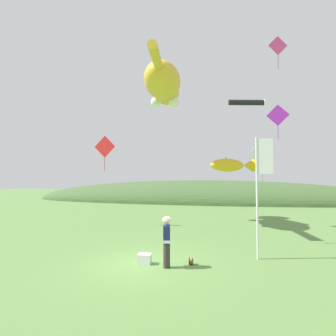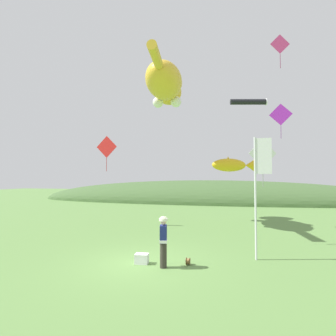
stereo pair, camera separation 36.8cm
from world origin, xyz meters
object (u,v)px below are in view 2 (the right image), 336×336
Objects in this scene: kite_spool at (188,261)px; picnic_cooler at (142,259)px; kite_fish_windsock at (234,165)px; kite_diamond_white at (263,154)px; festival_attendant at (163,240)px; kite_giant_cat at (165,85)px; kite_tube_streamer at (249,102)px; festival_banner_pole at (259,179)px; kite_diamond_pink at (280,44)px; kite_diamond_red at (107,147)px; kite_diamond_violet at (281,115)px.

picnic_cooler is (-1.68, -0.28, 0.05)m from kite_spool.
kite_diamond_white is at bearing -74.27° from kite_fish_windsock.
festival_attendant is at bearing -105.88° from kite_fish_windsock.
kite_giant_cat is (-2.15, 8.69, 8.82)m from festival_attendant.
kite_tube_streamer is 1.03× the size of kite_diamond_white.
kite_giant_cat is (-5.56, 6.98, 6.65)m from festival_banner_pole.
kite_diamond_pink is 7.99m from kite_diamond_white.
kite_fish_windsock is 1.37× the size of kite_diamond_red.
festival_attendant is 9.72m from kite_fish_windsock.
festival_banner_pole is 0.55× the size of kite_giant_cat.
kite_diamond_red is 1.13× the size of kite_diamond_pink.
kite_tube_streamer reaches higher than picnic_cooler.
kite_diamond_pink is at bearing 55.75° from festival_attendant.
kite_giant_cat is at bearing -177.90° from kite_fish_windsock.
kite_diamond_pink is at bearing -21.54° from kite_tube_streamer.
kite_spool is 10.57m from kite_diamond_red.
kite_diamond_violet is (2.14, 1.35, -0.64)m from kite_tube_streamer.
kite_giant_cat is 7.67m from kite_diamond_pink.
kite_diamond_pink is (6.20, 7.57, 11.14)m from picnic_cooler.
kite_giant_cat is at bearing 103.89° from festival_attendant.
festival_banner_pole is 2.07× the size of kite_diamond_white.
festival_attendant is at bearing -14.62° from picnic_cooler.
kite_diamond_white is (3.03, 3.73, 4.20)m from kite_spool.
picnic_cooler is 0.22× the size of kite_diamond_violet.
kite_spool is 11.62m from kite_tube_streamer.
kite_diamond_violet is (4.84, 9.35, 7.33)m from kite_spool.
kite_fish_windsock is at bearing 2.10° from kite_giant_cat.
kite_giant_cat is 6.04m from kite_diamond_red.
festival_attendant is 0.75× the size of kite_diamond_red.
kite_diamond_pink reaches higher than kite_spool.
kite_tube_streamer is 2.61m from kite_diamond_violet.
kite_tube_streamer reaches higher than kite_diamond_white.
kite_tube_streamer reaches higher than festival_banner_pole.
kite_tube_streamer is 9.83m from kite_diamond_red.
festival_banner_pole reaches higher than picnic_cooler.
picnic_cooler is 10.05m from kite_fish_windsock.
kite_tube_streamer reaches higher than festival_attendant.
kite_diamond_violet is (5.64, 9.86, 6.51)m from festival_attendant.
kite_diamond_violet is 6.69m from kite_diamond_white.
festival_banner_pole is 1.46× the size of kite_fish_windsock.
kite_diamond_white reaches higher than picnic_cooler.
kite_tube_streamer is at bearing 62.08° from picnic_cooler.
kite_tube_streamer reaches higher than kite_diamond_red.
festival_banner_pole is 10.39m from kite_diamond_pink.
festival_attendant is 0.84× the size of kite_diamond_pink.
kite_diamond_red is (-6.58, 6.50, 5.12)m from kite_spool.
kite_giant_cat is at bearing 143.30° from kite_diamond_white.
kite_fish_windsock is 8.60m from kite_diamond_red.
kite_spool is at bearing -155.31° from festival_banner_pole.
kite_giant_cat is at bearing 98.49° from picnic_cooler.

